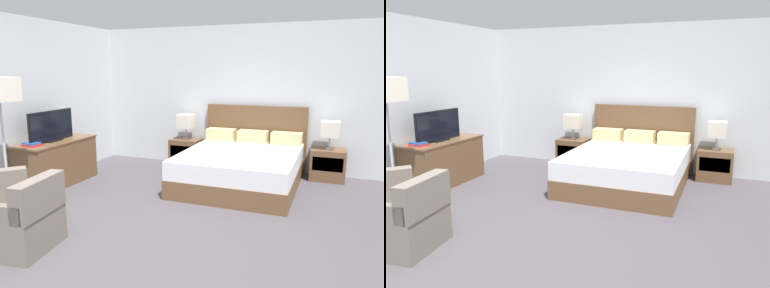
% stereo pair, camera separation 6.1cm
% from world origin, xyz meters
% --- Properties ---
extents(ground_plane, '(11.73, 11.73, 0.00)m').
position_xyz_m(ground_plane, '(0.00, 0.00, 0.00)').
color(ground_plane, '#4C474C').
extents(wall_back, '(6.27, 0.06, 2.57)m').
position_xyz_m(wall_back, '(0.00, 3.94, 1.28)').
color(wall_back, silver).
rests_on(wall_back, ground).
extents(wall_left, '(0.06, 5.71, 2.57)m').
position_xyz_m(wall_left, '(-2.57, 1.65, 1.28)').
color(wall_left, silver).
rests_on(wall_left, ground).
extents(bed, '(1.79, 2.10, 1.16)m').
position_xyz_m(bed, '(0.50, 2.88, 0.30)').
color(bed, brown).
rests_on(bed, ground).
extents(nightstand_left, '(0.55, 0.41, 0.52)m').
position_xyz_m(nightstand_left, '(-0.75, 3.64, 0.26)').
color(nightstand_left, brown).
rests_on(nightstand_left, ground).
extents(nightstand_right, '(0.55, 0.41, 0.52)m').
position_xyz_m(nightstand_right, '(1.76, 3.64, 0.26)').
color(nightstand_right, brown).
rests_on(nightstand_right, ground).
extents(table_lamp_left, '(0.28, 0.28, 0.46)m').
position_xyz_m(table_lamp_left, '(-0.75, 3.64, 0.85)').
color(table_lamp_left, '#B7B7BC').
rests_on(table_lamp_left, nightstand_left).
extents(table_lamp_right, '(0.28, 0.28, 0.46)m').
position_xyz_m(table_lamp_right, '(1.76, 3.64, 0.85)').
color(table_lamp_right, '#B7B7BC').
rests_on(table_lamp_right, nightstand_right).
extents(dresser, '(0.57, 1.35, 0.70)m').
position_xyz_m(dresser, '(-2.23, 1.85, 0.36)').
color(dresser, brown).
rests_on(dresser, ground).
extents(tv, '(0.18, 0.91, 0.47)m').
position_xyz_m(tv, '(-2.23, 1.79, 0.93)').
color(tv, black).
rests_on(tv, dresser).
extents(book_red_cover, '(0.25, 0.19, 0.03)m').
position_xyz_m(book_red_cover, '(-2.24, 1.38, 0.72)').
color(book_red_cover, '#B7282D').
rests_on(book_red_cover, dresser).
extents(book_blue_cover, '(0.24, 0.20, 0.02)m').
position_xyz_m(book_blue_cover, '(-2.24, 1.38, 0.74)').
color(book_blue_cover, '#234C8E').
rests_on(book_blue_cover, book_red_cover).
extents(armchair_companion, '(0.78, 0.77, 0.76)m').
position_xyz_m(armchair_companion, '(-1.03, -0.05, 0.28)').
color(armchair_companion, '#70665B').
rests_on(armchair_companion, ground).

